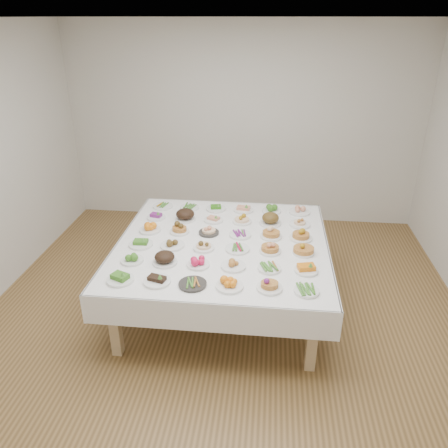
# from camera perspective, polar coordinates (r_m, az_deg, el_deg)

# --- Properties ---
(room_envelope) EXTENTS (5.02, 5.02, 2.81)m
(room_envelope) POSITION_cam_1_polar(r_m,az_deg,el_deg) (3.80, -0.14, 10.60)
(room_envelope) COLOR olive
(room_envelope) RESTS_ON ground
(display_table) EXTENTS (2.12, 2.12, 0.75)m
(display_table) POSITION_cam_1_polar(r_m,az_deg,el_deg) (4.44, -0.21, -3.14)
(display_table) COLOR white
(display_table) RESTS_ON ground
(dish_0) EXTENTS (0.23, 0.23, 0.10)m
(dish_0) POSITION_cam_1_polar(r_m,az_deg,el_deg) (3.87, -13.43, -6.72)
(dish_0) COLOR white
(dish_0) RESTS_ON display_table
(dish_1) EXTENTS (0.23, 0.23, 0.10)m
(dish_1) POSITION_cam_1_polar(r_m,az_deg,el_deg) (3.79, -8.76, -7.03)
(dish_1) COLOR white
(dish_1) RESTS_ON display_table
(dish_2) EXTENTS (0.24, 0.24, 0.05)m
(dish_2) POSITION_cam_1_polar(r_m,az_deg,el_deg) (3.73, -4.13, -7.74)
(dish_2) COLOR #2D2B28
(dish_2) RESTS_ON display_table
(dish_3) EXTENTS (0.23, 0.23, 0.10)m
(dish_3) POSITION_cam_1_polar(r_m,az_deg,el_deg) (3.68, 0.73, -7.72)
(dish_3) COLOR white
(dish_3) RESTS_ON display_table
(dish_4) EXTENTS (0.22, 0.22, 0.13)m
(dish_4) POSITION_cam_1_polar(r_m,az_deg,el_deg) (3.67, 5.98, -7.68)
(dish_4) COLOR white
(dish_4) RESTS_ON display_table
(dish_5) EXTENTS (0.21, 0.21, 0.05)m
(dish_5) POSITION_cam_1_polar(r_m,az_deg,el_deg) (3.70, 10.72, -8.47)
(dish_5) COLOR white
(dish_5) RESTS_ON display_table
(dish_6) EXTENTS (0.21, 0.21, 0.09)m
(dish_6) POSITION_cam_1_polar(r_m,az_deg,el_deg) (4.13, -11.93, -4.35)
(dish_6) COLOR white
(dish_6) RESTS_ON display_table
(dish_7) EXTENTS (0.25, 0.25, 0.14)m
(dish_7) POSITION_cam_1_polar(r_m,az_deg,el_deg) (4.04, -7.77, -4.28)
(dish_7) COLOR white
(dish_7) RESTS_ON display_table
(dish_8) EXTENTS (0.21, 0.21, 0.10)m
(dish_8) POSITION_cam_1_polar(r_m,az_deg,el_deg) (3.98, -3.40, -4.90)
(dish_8) COLOR white
(dish_8) RESTS_ON display_table
(dish_9) EXTENTS (0.23, 0.23, 0.09)m
(dish_9) POSITION_cam_1_polar(r_m,az_deg,el_deg) (3.96, 1.22, -5.23)
(dish_9) COLOR white
(dish_9) RESTS_ON display_table
(dish_10) EXTENTS (0.21, 0.21, 0.05)m
(dish_10) POSITION_cam_1_polar(r_m,az_deg,el_deg) (3.95, 5.94, -5.67)
(dish_10) COLOR white
(dish_10) RESTS_ON display_table
(dish_11) EXTENTS (0.21, 0.21, 0.09)m
(dish_11) POSITION_cam_1_polar(r_m,az_deg,el_deg) (3.97, 10.68, -5.67)
(dish_11) COLOR white
(dish_11) RESTS_ON display_table
(dish_12) EXTENTS (0.24, 0.24, 0.10)m
(dish_12) POSITION_cam_1_polar(r_m,az_deg,el_deg) (4.40, -10.82, -2.34)
(dish_12) COLOR white
(dish_12) RESTS_ON display_table
(dish_13) EXTENTS (0.24, 0.24, 0.10)m
(dish_13) POSITION_cam_1_polar(r_m,az_deg,el_deg) (4.33, -6.78, -2.47)
(dish_13) COLOR white
(dish_13) RESTS_ON display_table
(dish_14) EXTENTS (0.21, 0.21, 0.12)m
(dish_14) POSITION_cam_1_polar(r_m,az_deg,el_deg) (4.25, -2.68, -2.59)
(dish_14) COLOR white
(dish_14) RESTS_ON display_table
(dish_15) EXTENTS (0.23, 0.23, 0.06)m
(dish_15) POSITION_cam_1_polar(r_m,az_deg,el_deg) (4.25, 1.75, -3.13)
(dish_15) COLOR white
(dish_15) RESTS_ON display_table
(dish_16) EXTENTS (0.21, 0.21, 0.13)m
(dish_16) POSITION_cam_1_polar(r_m,az_deg,el_deg) (4.21, 6.05, -2.90)
(dish_16) COLOR white
(dish_16) RESTS_ON display_table
(dish_17) EXTENTS (0.22, 0.21, 0.13)m
(dish_17) POSITION_cam_1_polar(r_m,az_deg,el_deg) (4.23, 10.38, -3.07)
(dish_17) COLOR white
(dish_17) RESTS_ON display_table
(dish_18) EXTENTS (0.23, 0.23, 0.10)m
(dish_18) POSITION_cam_1_polar(r_m,az_deg,el_deg) (4.67, -9.66, -0.42)
(dish_18) COLOR white
(dish_18) RESTS_ON display_table
(dish_19) EXTENTS (0.21, 0.21, 0.13)m
(dish_19) POSITION_cam_1_polar(r_m,az_deg,el_deg) (4.59, -5.85, -0.46)
(dish_19) COLOR white
(dish_19) RESTS_ON display_table
(dish_20) EXTENTS (0.21, 0.21, 0.12)m
(dish_20) POSITION_cam_1_polar(r_m,az_deg,el_deg) (4.55, -2.00, -0.66)
(dish_20) COLOR #2D2B28
(dish_20) RESTS_ON display_table
(dish_21) EXTENTS (0.23, 0.23, 0.05)m
(dish_21) POSITION_cam_1_polar(r_m,az_deg,el_deg) (4.52, 2.11, -1.33)
(dish_21) COLOR white
(dish_21) RESTS_ON display_table
(dish_22) EXTENTS (0.22, 0.22, 0.13)m
(dish_22) POSITION_cam_1_polar(r_m,az_deg,el_deg) (4.50, 6.19, -1.03)
(dish_22) COLOR white
(dish_22) RESTS_ON display_table
(dish_23) EXTENTS (0.23, 0.23, 0.14)m
(dish_23) POSITION_cam_1_polar(r_m,az_deg,el_deg) (4.50, 10.04, -1.17)
(dish_23) COLOR white
(dish_23) RESTS_ON display_table
(dish_24) EXTENTS (0.20, 0.20, 0.08)m
(dish_24) POSITION_cam_1_polar(r_m,az_deg,el_deg) (4.96, -8.86, 1.06)
(dish_24) COLOR white
(dish_24) RESTS_ON display_table
(dish_25) EXTENTS (0.23, 0.23, 0.14)m
(dish_25) POSITION_cam_1_polar(r_m,az_deg,el_deg) (4.86, -5.09, 1.24)
(dish_25) COLOR white
(dish_25) RESTS_ON display_table
(dish_26) EXTENTS (0.21, 0.21, 0.08)m
(dish_26) POSITION_cam_1_polar(r_m,az_deg,el_deg) (4.83, -1.39, 0.70)
(dish_26) COLOR white
(dish_26) RESTS_ON display_table
(dish_27) EXTENTS (0.21, 0.21, 0.12)m
(dish_27) POSITION_cam_1_polar(r_m,az_deg,el_deg) (4.80, 2.36, 0.80)
(dish_27) COLOR white
(dish_27) RESTS_ON display_table
(dish_28) EXTENTS (0.23, 0.23, 0.14)m
(dish_28) POSITION_cam_1_polar(r_m,az_deg,el_deg) (4.77, 6.08, 0.71)
(dish_28) COLOR white
(dish_28) RESTS_ON display_table
(dish_29) EXTENTS (0.23, 0.23, 0.11)m
(dish_29) POSITION_cam_1_polar(r_m,az_deg,el_deg) (4.80, 9.87, 0.36)
(dish_29) COLOR white
(dish_29) RESTS_ON display_table
(dish_30) EXTENTS (0.23, 0.23, 0.05)m
(dish_30) POSITION_cam_1_polar(r_m,az_deg,el_deg) (5.24, -8.01, 2.42)
(dish_30) COLOR white
(dish_30) RESTS_ON display_table
(dish_31) EXTENTS (0.22, 0.22, 0.05)m
(dish_31) POSITION_cam_1_polar(r_m,az_deg,el_deg) (5.17, -4.53, 2.23)
(dish_31) COLOR white
(dish_31) RESTS_ON display_table
(dish_32) EXTENTS (0.23, 0.23, 0.09)m
(dish_32) POSITION_cam_1_polar(r_m,az_deg,el_deg) (5.12, -1.07, 2.23)
(dish_32) COLOR white
(dish_32) RESTS_ON display_table
(dish_33) EXTENTS (0.22, 0.22, 0.10)m
(dish_33) POSITION_cam_1_polar(r_m,az_deg,el_deg) (5.09, 2.56, 2.11)
(dish_33) COLOR white
(dish_33) RESTS_ON display_table
(dish_34) EXTENTS (0.22, 0.22, 0.10)m
(dish_34) POSITION_cam_1_polar(r_m,az_deg,el_deg) (5.08, 6.24, 2.06)
(dish_34) COLOR white
(dish_34) RESTS_ON display_table
(dish_35) EXTENTS (0.24, 0.24, 0.10)m
(dish_35) POSITION_cam_1_polar(r_m,az_deg,el_deg) (5.10, 9.82, 1.87)
(dish_35) COLOR white
(dish_35) RESTS_ON display_table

